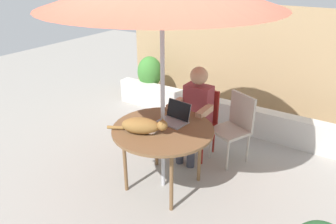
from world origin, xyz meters
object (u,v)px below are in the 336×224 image
(chair_empty, at_px, (236,123))
(patio_table, at_px, (163,133))
(chair_occupied, at_px, (201,117))
(person_seated, at_px, (195,109))
(cat, at_px, (143,126))
(laptop, at_px, (176,116))
(potted_plant_near_fence, at_px, (150,76))

(chair_empty, bearing_deg, patio_table, -114.73)
(patio_table, xyz_separation_m, chair_empty, (0.45, 0.98, -0.17))
(chair_empty, bearing_deg, chair_occupied, -168.19)
(person_seated, bearing_deg, chair_empty, 29.16)
(chair_empty, bearing_deg, person_seated, -150.84)
(patio_table, relative_size, person_seated, 0.90)
(chair_occupied, distance_m, person_seated, 0.23)
(chair_occupied, bearing_deg, cat, -95.71)
(chair_occupied, height_order, cat, cat)
(cat, bearing_deg, laptop, 72.68)
(chair_empty, xyz_separation_m, laptop, (-0.43, -0.76, 0.29))
(chair_empty, height_order, potted_plant_near_fence, chair_empty)
(person_seated, bearing_deg, laptop, -87.31)
(chair_occupied, relative_size, person_seated, 0.72)
(chair_empty, bearing_deg, potted_plant_near_fence, 154.39)
(person_seated, height_order, potted_plant_near_fence, person_seated)
(chair_occupied, distance_m, chair_empty, 0.46)
(chair_empty, height_order, person_seated, person_seated)
(person_seated, bearing_deg, potted_plant_near_fence, 142.35)
(chair_empty, xyz_separation_m, potted_plant_near_fence, (-2.05, 0.98, -0.03))
(patio_table, bearing_deg, potted_plant_near_fence, 129.21)
(chair_occupied, xyz_separation_m, person_seated, (-0.00, -0.16, 0.17))
(chair_occupied, xyz_separation_m, cat, (-0.11, -1.09, 0.31))
(patio_table, height_order, potted_plant_near_fence, potted_plant_near_fence)
(patio_table, bearing_deg, chair_occupied, 90.00)
(potted_plant_near_fence, bearing_deg, cat, -55.46)
(patio_table, distance_m, cat, 0.27)
(person_seated, xyz_separation_m, laptop, (0.02, -0.51, 0.12))
(patio_table, xyz_separation_m, potted_plant_near_fence, (-1.60, 1.96, -0.21))
(chair_occupied, xyz_separation_m, laptop, (0.02, -0.66, 0.29))
(patio_table, distance_m, chair_empty, 1.09)
(chair_empty, bearing_deg, laptop, -119.38)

